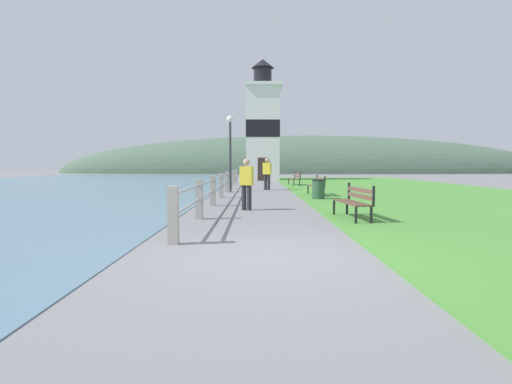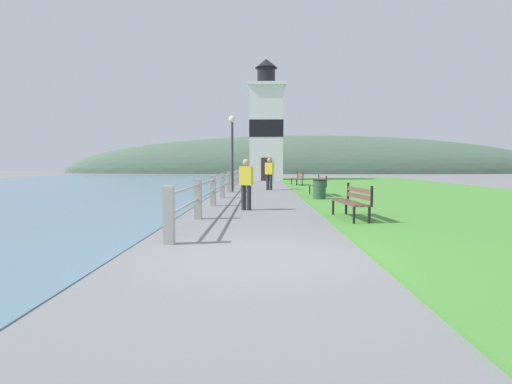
{
  "view_description": "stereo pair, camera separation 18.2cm",
  "coord_description": "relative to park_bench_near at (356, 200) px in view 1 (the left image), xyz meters",
  "views": [
    {
      "loc": [
        -0.14,
        -6.14,
        1.45
      ],
      "look_at": [
        -0.18,
        10.24,
        0.3
      ],
      "focal_mm": 28.0,
      "sensor_mm": 36.0,
      "label": 1
    },
    {
      "loc": [
        0.04,
        -6.14,
        1.45
      ],
      "look_at": [
        -0.18,
        10.24,
        0.3
      ],
      "focal_mm": 28.0,
      "sensor_mm": 36.0,
      "label": 2
    }
  ],
  "objects": [
    {
      "name": "park_bench_far",
      "position": [
        0.09,
        16.39,
        0.0
      ],
      "size": [
        0.67,
        1.81,
        0.94
      ],
      "rotation": [
        0.0,
        0.0,
        3.25
      ],
      "color": "brown",
      "rests_on": "ground_plane"
    },
    {
      "name": "grass_verge",
      "position": [
        5.35,
        10.18,
        -0.51
      ],
      "size": [
        12.0,
        42.56,
        0.06
      ],
      "color": "#4C8E38",
      "rests_on": "ground_plane"
    },
    {
      "name": "trash_bin",
      "position": [
        -0.02,
        5.78,
        -0.11
      ],
      "size": [
        0.54,
        0.54,
        0.84
      ],
      "color": "#2D5138",
      "rests_on": "ground_plane"
    },
    {
      "name": "person_by_railing",
      "position": [
        -2.82,
        2.36,
        0.34
      ],
      "size": [
        0.44,
        0.32,
        1.61
      ],
      "rotation": [
        0.0,
        0.0,
        1.26
      ],
      "color": "#28282D",
      "rests_on": "ground_plane"
    },
    {
      "name": "park_bench_near",
      "position": [
        0.0,
        0.0,
        0.0
      ],
      "size": [
        0.66,
        1.79,
        0.94
      ],
      "rotation": [
        0.0,
        0.0,
        3.25
      ],
      "color": "brown",
      "rests_on": "ground_plane"
    },
    {
      "name": "park_bench_midway",
      "position": [
        0.22,
        7.63,
        0.0
      ],
      "size": [
        0.54,
        1.81,
        0.94
      ],
      "rotation": [
        0.0,
        0.0,
        3.18
      ],
      "color": "brown",
      "rests_on": "ground_plane"
    },
    {
      "name": "seawall_railing",
      "position": [
        -4.02,
        8.55,
        0.06
      ],
      "size": [
        0.18,
        23.29,
        1.06
      ],
      "color": "#A8A399",
      "rests_on": "ground_plane"
    },
    {
      "name": "person_strolling",
      "position": [
        -1.91,
        12.15,
        0.43
      ],
      "size": [
        0.49,
        0.39,
        1.79
      ],
      "rotation": [
        0.0,
        0.0,
        1.16
      ],
      "color": "#28282D",
      "rests_on": "ground_plane"
    },
    {
      "name": "lamp_post",
      "position": [
        -3.87,
        10.75,
        2.2
      ],
      "size": [
        0.36,
        0.36,
        3.96
      ],
      "color": "#333338",
      "rests_on": "ground_plane"
    },
    {
      "name": "distant_hillside",
      "position": [
        5.62,
        54.36,
        -0.54
      ],
      "size": [
        80.0,
        16.0,
        12.0
      ],
      "color": "#4C6651",
      "rests_on": "ground_plane"
    },
    {
      "name": "lighthouse",
      "position": [
        -1.93,
        25.93,
        4.19
      ],
      "size": [
        3.35,
        3.35,
        10.75
      ],
      "color": "white",
      "rests_on": "ground_plane"
    },
    {
      "name": "ground_plane",
      "position": [
        -2.38,
        -4.01,
        -0.54
      ],
      "size": [
        160.0,
        160.0,
        0.0
      ],
      "primitive_type": "plane",
      "color": "slate"
    }
  ]
}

